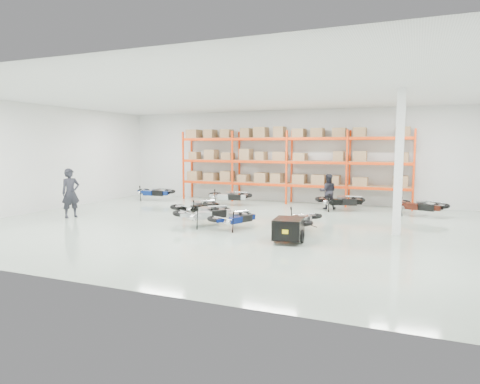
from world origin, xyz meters
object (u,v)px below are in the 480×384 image
at_px(moto_blue_centre, 234,215).
at_px(moto_touring_right, 302,216).
at_px(moto_black_far_left, 197,204).
at_px(person_back, 328,191).
at_px(moto_back_d, 419,202).
at_px(person_left, 71,193).
at_px(moto_back_a, 154,190).
at_px(trailer, 288,229).
at_px(moto_back_b, 229,193).
at_px(moto_silver_left, 205,210).
at_px(moto_back_c, 340,198).

relative_size(moto_blue_centre, moto_touring_right, 0.93).
relative_size(moto_black_far_left, person_back, 1.15).
xyz_separation_m(moto_back_d, person_left, (-12.48, -5.50, 0.40)).
bearing_deg(moto_touring_right, moto_back_a, 149.59).
height_order(moto_blue_centre, moto_black_far_left, moto_black_far_left).
relative_size(trailer, moto_back_b, 0.92).
relative_size(moto_touring_right, trailer, 1.01).
relative_size(moto_back_b, person_left, 0.96).
relative_size(moto_blue_centre, moto_back_b, 0.86).
bearing_deg(moto_back_a, moto_silver_left, -136.62).
bearing_deg(moto_touring_right, trailer, -91.09).
relative_size(moto_silver_left, moto_back_d, 1.02).
distance_m(trailer, moto_back_b, 8.07).
xyz_separation_m(moto_black_far_left, person_left, (-4.52, -1.88, 0.41)).
distance_m(moto_blue_centre, moto_touring_right, 2.26).
height_order(moto_silver_left, moto_back_c, moto_silver_left).
height_order(trailer, moto_back_d, moto_back_d).
bearing_deg(person_left, moto_touring_right, -60.87).
height_order(trailer, moto_back_c, moto_back_c).
bearing_deg(moto_black_far_left, moto_back_d, -125.96).
distance_m(moto_back_c, moto_back_d, 3.13).
bearing_deg(moto_back_c, moto_back_a, 76.74).
height_order(moto_touring_right, moto_back_b, moto_back_b).
relative_size(moto_black_far_left, moto_back_d, 0.97).
xyz_separation_m(moto_silver_left, person_left, (-5.59, -0.44, 0.39)).
bearing_deg(person_left, moto_silver_left, -60.17).
height_order(moto_back_a, moto_back_b, moto_back_b).
xyz_separation_m(moto_black_far_left, moto_back_c, (4.84, 3.86, 0.02)).
bearing_deg(trailer, moto_back_d, 56.10).
bearing_deg(trailer, moto_black_far_left, 141.45).
bearing_deg(moto_silver_left, moto_back_c, -87.34).
xyz_separation_m(trailer, person_left, (-9.01, 1.00, 0.55)).
bearing_deg(moto_back_b, moto_touring_right, -142.31).
bearing_deg(moto_blue_centre, moto_back_b, -39.29).
bearing_deg(person_left, moto_blue_centre, -62.51).
bearing_deg(moto_touring_right, moto_back_c, 85.04).
distance_m(moto_silver_left, moto_back_a, 7.63).
xyz_separation_m(moto_back_b, moto_back_c, (5.12, 0.24, 0.00)).
bearing_deg(moto_touring_right, moto_blue_centre, -172.39).
height_order(moto_blue_centre, moto_back_d, moto_back_d).
height_order(moto_blue_centre, person_left, person_left).
bearing_deg(moto_back_c, moto_black_far_left, 114.76).
xyz_separation_m(moto_touring_right, moto_back_b, (-4.77, 4.90, 0.04)).
bearing_deg(trailer, moto_touring_right, 84.18).
distance_m(moto_silver_left, moto_black_far_left, 1.80).
distance_m(trailer, moto_back_d, 7.37).
distance_m(moto_blue_centre, person_back, 6.19).
bearing_deg(moto_touring_right, person_left, -177.31).
distance_m(trailer, person_back, 7.13).
bearing_deg(moto_back_c, trailer, 163.23).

